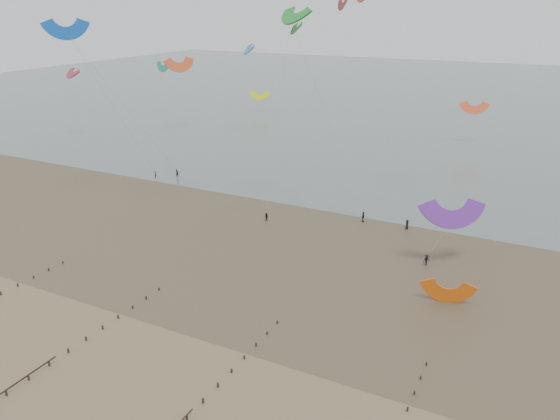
# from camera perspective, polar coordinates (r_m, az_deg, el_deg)

# --- Properties ---
(ground) EXTENTS (500.00, 500.00, 0.00)m
(ground) POSITION_cam_1_polar(r_m,az_deg,el_deg) (60.98, -9.16, -16.15)
(ground) COLOR brown
(ground) RESTS_ON ground
(sea_and_shore) EXTENTS (500.00, 665.00, 0.03)m
(sea_and_shore) POSITION_cam_1_polar(r_m,az_deg,el_deg) (88.42, 1.70, -3.49)
(sea_and_shore) COLOR #475654
(sea_and_shore) RESTS_ON ground
(kitesurfer_lead) EXTENTS (0.66, 0.64, 1.52)m
(kitesurfer_lead) POSITION_cam_1_polar(r_m,az_deg,el_deg) (124.26, -12.87, 3.62)
(kitesurfer_lead) COLOR black
(kitesurfer_lead) RESTS_ON ground
(kitesurfers) EXTENTS (114.29, 19.78, 1.88)m
(kitesurfers) POSITION_cam_1_polar(r_m,az_deg,el_deg) (92.94, 12.29, -2.17)
(kitesurfers) COLOR black
(kitesurfers) RESTS_ON ground
(grounded_kite) EXTENTS (6.67, 5.65, 3.25)m
(grounded_kite) POSITION_cam_1_polar(r_m,az_deg,el_deg) (75.07, 16.99, -9.19)
(grounded_kite) COLOR #D6550D
(grounded_kite) RESTS_ON ground
(kites_airborne) EXTENTS (235.42, 117.98, 40.95)m
(kites_airborne) POSITION_cam_1_polar(r_m,az_deg,el_deg) (134.52, 12.24, 14.76)
(kites_airborne) COLOR maroon
(kites_airborne) RESTS_ON ground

